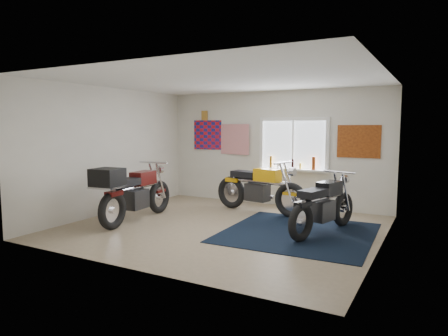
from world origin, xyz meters
The scene contains 10 objects.
ground centered at (0.00, 0.00, 0.00)m, with size 5.50×5.50×0.00m, color #9E896B.
room_shell centered at (0.00, 0.00, 1.64)m, with size 5.50×5.50×5.50m.
navy_rug centered at (1.36, 0.29, 0.01)m, with size 2.50×2.60×0.01m, color black.
window_assembly centered at (0.50, 2.47, 1.37)m, with size 1.66×0.17×1.26m.
oil_bottles centered at (0.58, 2.40, 1.03)m, with size 1.11×0.09×0.30m.
flag_display centered at (-1.90, 2.48, 2.15)m, with size 1.60×0.10×1.17m.
triumph_poster centered at (1.95, 2.48, 1.55)m, with size 0.90×0.03×0.70m, color #A54C14.
yellow_triumph centered at (0.08, 1.50, 0.51)m, with size 2.28×0.71×1.15m.
black_chrome_bike centered at (1.74, 0.49, 0.47)m, with size 0.78×2.03×1.06m.
maroon_tourer centered at (-1.74, -0.51, 0.59)m, with size 0.73×2.25×1.14m.
Camera 1 is at (3.51, -6.38, 1.88)m, focal length 32.00 mm.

